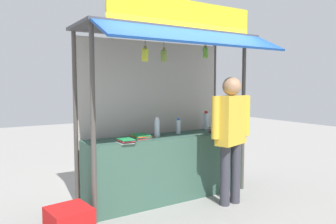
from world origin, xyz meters
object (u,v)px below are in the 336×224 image
at_px(water_bottle_front_left, 206,121).
at_px(vendor_person, 231,128).
at_px(banana_bunch_inner_left, 206,53).
at_px(banana_bunch_leftmost, 164,56).
at_px(magazine_stack_center, 141,136).
at_px(magazine_stack_mid_right, 126,141).
at_px(plastic_crate, 69,221).
at_px(magazine_stack_left, 220,130).
at_px(water_bottle_far_right, 157,128).
at_px(banana_bunch_inner_right, 145,55).
at_px(water_bottle_right, 178,126).

relative_size(water_bottle_front_left, vendor_person, 0.17).
xyz_separation_m(water_bottle_front_left, banana_bunch_inner_left, (-0.52, -0.61, 1.05)).
bearing_deg(banana_bunch_inner_left, banana_bunch_leftmost, 179.69).
relative_size(magazine_stack_center, banana_bunch_leftmost, 0.89).
height_order(magazine_stack_mid_right, plastic_crate, magazine_stack_mid_right).
height_order(magazine_stack_left, vendor_person, vendor_person).
bearing_deg(magazine_stack_mid_right, banana_bunch_leftmost, -20.99).
xyz_separation_m(vendor_person, plastic_crate, (-2.18, 0.25, -0.92)).
relative_size(water_bottle_far_right, banana_bunch_inner_right, 0.83).
xyz_separation_m(magazine_stack_center, banana_bunch_inner_left, (0.82, -0.40, 1.17)).
height_order(water_bottle_far_right, magazine_stack_left, water_bottle_far_right).
bearing_deg(banana_bunch_inner_left, vendor_person, -52.39).
distance_m(water_bottle_far_right, banana_bunch_inner_left, 1.27).
height_order(water_bottle_right, magazine_stack_center, water_bottle_right).
bearing_deg(vendor_person, magazine_stack_center, 129.05).
distance_m(water_bottle_front_left, water_bottle_right, 0.65).
distance_m(water_bottle_right, water_bottle_far_right, 0.44).
distance_m(magazine_stack_center, plastic_crate, 1.46).
xyz_separation_m(magazine_stack_center, banana_bunch_leftmost, (0.14, -0.40, 1.09)).
xyz_separation_m(water_bottle_right, magazine_stack_mid_right, (-1.03, -0.31, -0.08)).
height_order(magazine_stack_mid_right, banana_bunch_inner_left, banana_bunch_inner_left).
height_order(water_bottle_right, magazine_stack_mid_right, water_bottle_right).
xyz_separation_m(water_bottle_right, magazine_stack_center, (-0.70, -0.09, -0.08)).
distance_m(magazine_stack_mid_right, vendor_person, 1.46).
bearing_deg(banana_bunch_leftmost, banana_bunch_inner_right, -179.68).
height_order(water_bottle_far_right, plastic_crate, water_bottle_far_right).
bearing_deg(banana_bunch_inner_left, magazine_stack_center, 153.99).
relative_size(magazine_stack_left, banana_bunch_inner_left, 1.22).
height_order(magazine_stack_center, banana_bunch_inner_left, banana_bunch_inner_left).
bearing_deg(banana_bunch_inner_right, magazine_stack_center, 71.54).
bearing_deg(magazine_stack_left, vendor_person, -116.67).
height_order(magazine_stack_center, vendor_person, vendor_person).
xyz_separation_m(magazine_stack_left, banana_bunch_leftmost, (-1.17, -0.22, 1.08)).
xyz_separation_m(banana_bunch_inner_right, vendor_person, (1.18, -0.30, -0.98)).
distance_m(magazine_stack_left, vendor_person, 0.59).
bearing_deg(magazine_stack_left, magazine_stack_center, 172.28).
bearing_deg(plastic_crate, vendor_person, -6.65).
bearing_deg(banana_bunch_leftmost, water_bottle_right, 41.00).
height_order(magazine_stack_mid_right, vendor_person, vendor_person).
relative_size(water_bottle_right, magazine_stack_mid_right, 0.90).
bearing_deg(magazine_stack_center, plastic_crate, -158.72).
height_order(magazine_stack_center, plastic_crate, magazine_stack_center).
bearing_deg(magazine_stack_left, magazine_stack_mid_right, -178.56).
xyz_separation_m(water_bottle_far_right, banana_bunch_inner_right, (-0.40, -0.40, 0.99)).
height_order(banana_bunch_inner_left, vendor_person, banana_bunch_inner_left).
height_order(water_bottle_front_left, magazine_stack_center, water_bottle_front_left).
relative_size(magazine_stack_left, vendor_person, 0.18).
xyz_separation_m(magazine_stack_mid_right, banana_bunch_leftmost, (0.47, -0.18, 1.09)).
relative_size(water_bottle_front_left, plastic_crate, 0.70).
height_order(water_bottle_right, water_bottle_far_right, water_bottle_far_right).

